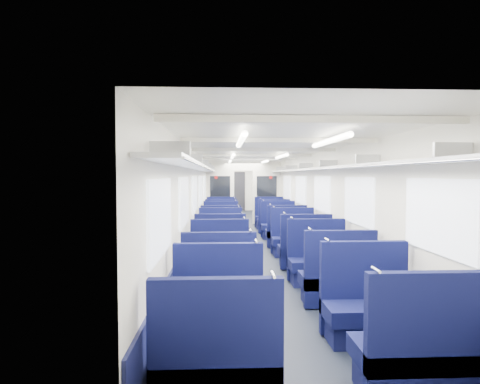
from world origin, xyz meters
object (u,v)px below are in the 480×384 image
(seat_10, at_px, (221,240))
(seat_14, at_px, (221,227))
(seat_9, at_px, (304,251))
(seat_16, at_px, (221,222))
(seat_18, at_px, (221,219))
(seat_5, at_px, (337,281))
(seat_8, at_px, (220,250))
(seat_11, at_px, (293,240))
(seat_1, at_px, (419,357))
(bulkhead, at_px, (243,191))
(seat_7, at_px, (318,263))
(seat_12, at_px, (221,234))
(end_door, at_px, (238,191))
(seat_6, at_px, (220,264))
(seat_0, at_px, (216,368))
(seat_2, at_px, (218,313))
(seat_19, at_px, (269,218))
(seat_15, at_px, (278,227))
(seat_4, at_px, (219,285))
(seat_3, at_px, (367,309))
(seat_13, at_px, (286,234))
(seat_17, at_px, (273,222))

(seat_10, relative_size, seat_14, 1.00)
(seat_9, bearing_deg, seat_16, 109.20)
(seat_18, bearing_deg, seat_5, -78.30)
(seat_14, bearing_deg, seat_9, -65.18)
(seat_8, xyz_separation_m, seat_11, (1.66, 1.11, 0.00))
(seat_1, height_order, seat_11, same)
(seat_8, distance_m, seat_18, 5.68)
(seat_5, bearing_deg, bulkhead, 95.10)
(seat_7, distance_m, seat_14, 4.95)
(seat_11, xyz_separation_m, seat_14, (-1.66, 2.35, 0.00))
(seat_12, bearing_deg, end_door, 85.45)
(seat_10, bearing_deg, seat_6, -90.00)
(seat_0, bearing_deg, seat_12, 90.00)
(seat_1, distance_m, seat_18, 10.44)
(seat_2, bearing_deg, seat_19, 79.77)
(seat_2, distance_m, seat_6, 2.35)
(seat_7, height_order, seat_18, same)
(seat_11, distance_m, seat_15, 2.37)
(seat_1, xyz_separation_m, seat_18, (-1.66, 10.31, 0.00))
(seat_6, distance_m, seat_8, 1.19)
(seat_1, height_order, seat_18, same)
(seat_4, bearing_deg, seat_9, 54.15)
(seat_8, xyz_separation_m, seat_19, (1.66, 5.66, 0.00))
(seat_5, bearing_deg, seat_14, 105.99)
(seat_3, bearing_deg, seat_13, 90.00)
(seat_3, height_order, seat_7, same)
(seat_5, distance_m, seat_8, 2.87)
(seat_12, bearing_deg, seat_10, -90.00)
(seat_7, bearing_deg, seat_14, 109.58)
(seat_3, relative_size, seat_4, 1.00)
(seat_13, bearing_deg, seat_16, 123.59)
(seat_2, bearing_deg, seat_6, 90.00)
(bulkhead, distance_m, seat_6, 8.24)
(seat_19, bearing_deg, seat_11, -90.00)
(seat_7, distance_m, seat_10, 2.91)
(seat_19, bearing_deg, seat_14, -126.99)
(seat_0, bearing_deg, seat_15, 78.58)
(seat_2, xyz_separation_m, seat_16, (0.00, 8.17, 0.00))
(seat_11, relative_size, seat_14, 1.00)
(seat_3, distance_m, seat_13, 5.62)
(seat_1, height_order, seat_7, same)
(seat_0, height_order, seat_10, same)
(end_door, xyz_separation_m, seat_17, (0.83, -7.97, -0.66))
(seat_14, bearing_deg, seat_7, -70.42)
(seat_9, xyz_separation_m, seat_12, (-1.66, 2.26, 0.00))
(seat_11, height_order, seat_13, same)
(seat_9, bearing_deg, seat_11, 90.00)
(seat_2, bearing_deg, seat_18, 90.00)
(seat_6, height_order, seat_15, same)
(seat_2, height_order, seat_3, same)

